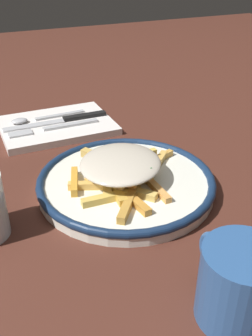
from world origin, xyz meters
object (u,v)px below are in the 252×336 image
(fork, at_px, (54,128))
(plate, at_px, (126,182))
(spoon, at_px, (36,119))
(coffee_mug, at_px, (239,284))
(knife, at_px, (65,120))
(napkin, at_px, (57,126))
(fries_heap, at_px, (122,169))

(fork, bearing_deg, plate, -168.10)
(spoon, relative_size, coffee_mug, 1.41)
(plate, height_order, knife, plate)
(plate, xyz_separation_m, napkin, (0.26, 0.04, -0.01))
(spoon, bearing_deg, knife, -116.58)
(napkin, height_order, spoon, spoon)
(coffee_mug, bearing_deg, spoon, 8.21)
(plate, relative_size, spoon, 1.77)
(fries_heap, bearing_deg, knife, 2.27)
(fries_heap, height_order, knife, fries_heap)
(fries_heap, relative_size, napkin, 0.90)
(plate, xyz_separation_m, spoon, (0.29, 0.07, 0.00))
(knife, distance_m, coffee_mug, 0.52)
(napkin, relative_size, spoon, 1.44)
(fork, xyz_separation_m, knife, (0.03, -0.03, 0.00))
(fries_heap, distance_m, coffee_mug, 0.25)
(plate, height_order, fork, plate)
(plate, distance_m, napkin, 0.26)
(plate, distance_m, fork, 0.24)
(napkin, bearing_deg, fork, 156.47)
(napkin, xyz_separation_m, knife, (-0.00, -0.02, 0.01))
(spoon, bearing_deg, coffee_mug, -171.79)
(knife, xyz_separation_m, spoon, (0.03, 0.05, 0.00))
(fries_heap, relative_size, knife, 0.94)
(fries_heap, xyz_separation_m, coffee_mug, (-0.25, -0.01, 0.00))
(knife, bearing_deg, coffee_mug, -177.27)
(knife, bearing_deg, napkin, 89.50)
(plate, distance_m, spoon, 0.30)
(fries_heap, bearing_deg, coffee_mug, -176.79)
(spoon, bearing_deg, fork, -157.51)
(plate, height_order, fries_heap, fries_heap)
(fries_heap, bearing_deg, fork, 9.99)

